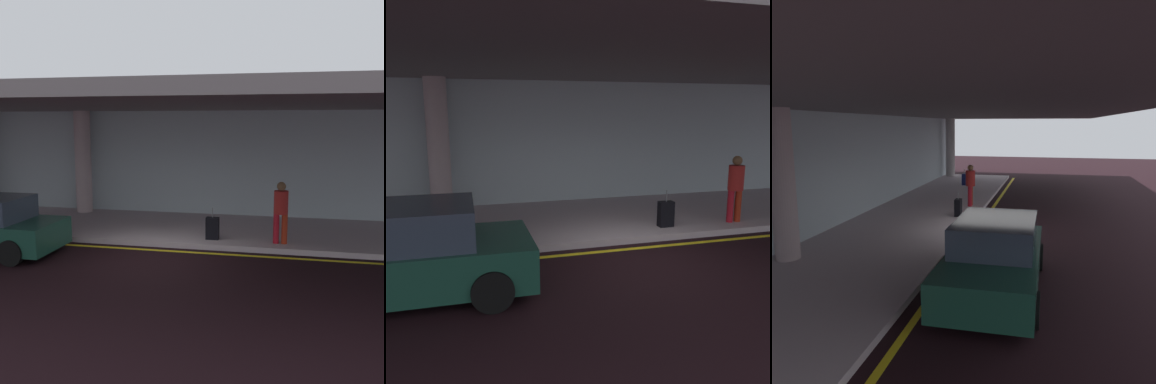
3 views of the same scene
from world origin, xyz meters
The scene contains 9 objects.
ground_plane centered at (0.00, 0.00, 0.00)m, with size 60.00×60.00×0.00m, color black.
sidewalk centered at (0.00, 3.10, 0.07)m, with size 26.00×4.20×0.15m, color #B3A2A9.
lane_stripe_yellow centered at (0.00, 0.69, 0.00)m, with size 26.00×0.14×0.01m, color yellow.
support_column_left_mid centered at (-4.00, 4.68, 1.97)m, with size 0.59×0.59×3.65m, color #B69FA2.
ceiling_overhang centered at (0.00, 2.60, 3.95)m, with size 28.00×13.20×0.30m, color slate.
terminal_back_wall centered at (0.00, 5.35, 1.90)m, with size 26.00×0.30×3.80m, color #ABBAC0.
car_dark_green centered at (-4.37, -0.51, 0.71)m, with size 4.10×1.92×1.50m.
traveler_with_luggage centered at (3.17, 1.56, 1.11)m, with size 0.38×0.38×1.68m.
suitcase_upright_primary centered at (1.30, 1.62, 0.46)m, with size 0.36×0.22×0.90m.
Camera 2 is at (-3.36, -7.15, 2.93)m, focal length 38.58 mm.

